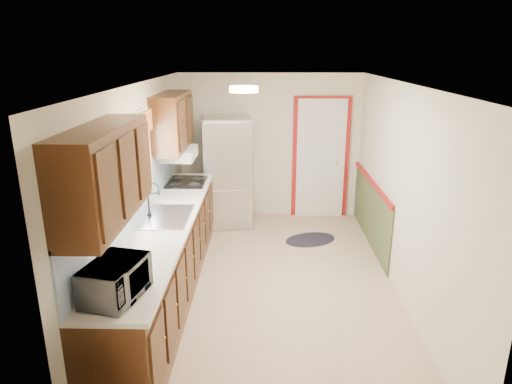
{
  "coord_description": "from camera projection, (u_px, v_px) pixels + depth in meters",
  "views": [
    {
      "loc": [
        -0.07,
        -5.01,
        2.75
      ],
      "look_at": [
        -0.18,
        0.11,
        1.15
      ],
      "focal_mm": 32.0,
      "sensor_mm": 36.0,
      "label": 1
    }
  ],
  "objects": [
    {
      "name": "room_shell",
      "position": [
        271.0,
        191.0,
        5.24
      ],
      "size": [
        3.2,
        5.2,
        2.52
      ],
      "color": "tan",
      "rests_on": "ground"
    },
    {
      "name": "kitchen_run",
      "position": [
        161.0,
        231.0,
        5.11
      ],
      "size": [
        0.63,
        4.0,
        2.2
      ],
      "color": "#381D0C",
      "rests_on": "ground"
    },
    {
      "name": "back_wall_trim",
      "position": [
        331.0,
        169.0,
        7.43
      ],
      "size": [
        1.12,
        2.3,
        2.08
      ],
      "color": "maroon",
      "rests_on": "ground"
    },
    {
      "name": "ceiling_fixture",
      "position": [
        244.0,
        89.0,
        4.71
      ],
      "size": [
        0.3,
        0.3,
        0.06
      ],
      "primitive_type": "cylinder",
      "color": "#FFD88C",
      "rests_on": "room_shell"
    },
    {
      "name": "microwave",
      "position": [
        115.0,
        276.0,
        3.43
      ],
      "size": [
        0.4,
        0.58,
        0.36
      ],
      "primitive_type": "imported",
      "rotation": [
        0.0,
        0.0,
        1.36
      ],
      "color": "white",
      "rests_on": "kitchen_run"
    },
    {
      "name": "refrigerator",
      "position": [
        228.0,
        172.0,
        7.31
      ],
      "size": [
        0.81,
        0.78,
        1.76
      ],
      "rotation": [
        0.0,
        0.0,
        0.13
      ],
      "color": "#B7B7BC",
      "rests_on": "ground"
    },
    {
      "name": "rug",
      "position": [
        310.0,
        240.0,
        6.89
      ],
      "size": [
        0.92,
        0.78,
        0.01
      ],
      "primitive_type": "ellipsoid",
      "rotation": [
        0.0,
        0.0,
        0.41
      ],
      "color": "black",
      "rests_on": "ground"
    },
    {
      "name": "cooktop",
      "position": [
        187.0,
        182.0,
        6.49
      ],
      "size": [
        0.53,
        0.64,
        0.02
      ],
      "primitive_type": "cube",
      "color": "black",
      "rests_on": "kitchen_run"
    }
  ]
}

